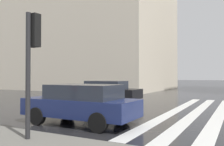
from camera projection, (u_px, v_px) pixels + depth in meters
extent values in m
cube|color=silver|center=(220.00, 113.00, 10.91)|extent=(13.00, 0.50, 0.01)
cube|color=silver|center=(197.00, 112.00, 11.38)|extent=(13.00, 0.50, 0.01)
cube|color=silver|center=(176.00, 110.00, 11.85)|extent=(13.00, 0.50, 0.01)
cube|color=beige|center=(69.00, 19.00, 35.50)|extent=(15.48, 28.30, 20.53)
cylinder|color=#232326|center=(28.00, 75.00, 5.93)|extent=(0.12, 0.12, 3.14)
cube|color=black|center=(34.00, 31.00, 6.10)|extent=(0.22, 0.30, 0.85)
sphere|color=red|center=(37.00, 21.00, 6.21)|extent=(0.17, 0.17, 0.17)
sphere|color=orange|center=(37.00, 31.00, 6.21)|extent=(0.17, 0.17, 0.17)
sphere|color=green|center=(37.00, 42.00, 6.21)|extent=(0.17, 0.17, 0.17)
cube|color=navy|center=(80.00, 107.00, 8.49)|extent=(1.75, 4.10, 0.60)
cube|color=#232833|center=(84.00, 92.00, 8.42)|extent=(1.54, 2.46, 0.50)
cylinder|color=black|center=(37.00, 116.00, 8.34)|extent=(0.20, 0.62, 0.62)
cylinder|color=black|center=(67.00, 110.00, 9.80)|extent=(0.20, 0.62, 0.62)
cylinder|color=black|center=(98.00, 123.00, 7.16)|extent=(0.20, 0.62, 0.62)
cylinder|color=black|center=(122.00, 115.00, 8.62)|extent=(0.20, 0.62, 0.62)
cube|color=black|center=(108.00, 93.00, 15.38)|extent=(1.75, 4.10, 0.60)
cube|color=#232833|center=(106.00, 85.00, 15.46)|extent=(1.54, 2.46, 0.50)
cylinder|color=black|center=(131.00, 98.00, 15.51)|extent=(0.20, 0.62, 0.62)
cylinder|color=black|center=(120.00, 100.00, 14.06)|extent=(0.20, 0.62, 0.62)
cylinder|color=black|center=(98.00, 96.00, 16.69)|extent=(0.20, 0.62, 0.62)
cylinder|color=black|center=(85.00, 98.00, 15.24)|extent=(0.20, 0.62, 0.62)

